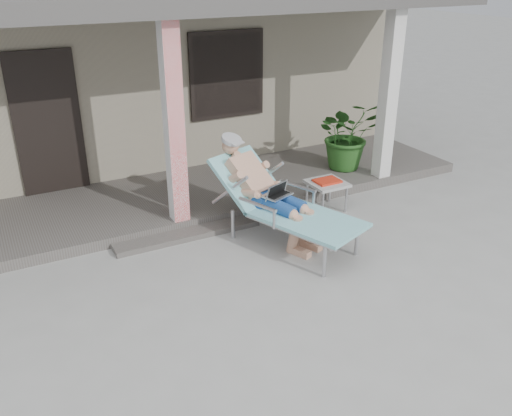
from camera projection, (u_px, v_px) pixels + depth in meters
ground at (252, 308)px, 5.76m from camera, size 60.00×60.00×0.00m
house at (95, 59)px, 10.30m from camera, size 10.40×5.40×3.30m
porch_deck at (160, 201)px, 8.14m from camera, size 10.00×2.00×0.15m
porch_overhang at (146, 10)px, 6.97m from camera, size 10.00×2.30×2.85m
porch_step at (188, 234)px, 7.23m from camera, size 2.00×0.30×0.07m
lounger at (274, 179)px, 6.85m from camera, size 1.47×2.20×1.39m
side_table at (327, 185)px, 7.90m from camera, size 0.52×0.52×0.47m
potted_palm at (348, 134)px, 9.02m from camera, size 1.27×1.17×1.17m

